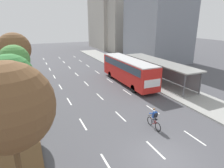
{
  "coord_description": "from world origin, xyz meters",
  "views": [
    {
      "loc": [
        -7.24,
        -8.3,
        8.32
      ],
      "look_at": [
        1.65,
        11.81,
        1.2
      ],
      "focal_mm": 31.79,
      "sensor_mm": 36.0,
      "label": 1
    }
  ],
  "objects_px": {
    "bus": "(128,69)",
    "median_tree_nearest": "(8,107)",
    "bus_shelter": "(160,69)",
    "median_tree_second": "(11,77)",
    "median_tree_fourth": "(14,49)",
    "median_tree_third": "(14,60)",
    "cyclist": "(154,119)"
  },
  "relations": [
    {
      "from": "bus_shelter",
      "to": "median_tree_second",
      "type": "xyz_separation_m",
      "value": [
        -17.92,
        -5.95,
        2.46
      ]
    },
    {
      "from": "bus_shelter",
      "to": "median_tree_second",
      "type": "height_order",
      "value": "median_tree_second"
    },
    {
      "from": "median_tree_third",
      "to": "bus",
      "type": "bearing_deg",
      "value": 1.81
    },
    {
      "from": "cyclist",
      "to": "median_tree_nearest",
      "type": "distance_m",
      "value": 10.82
    },
    {
      "from": "cyclist",
      "to": "median_tree_nearest",
      "type": "bearing_deg",
      "value": -165.15
    },
    {
      "from": "bus_shelter",
      "to": "median_tree_second",
      "type": "bearing_deg",
      "value": -161.63
    },
    {
      "from": "cyclist",
      "to": "bus",
      "type": "bearing_deg",
      "value": 71.86
    },
    {
      "from": "bus",
      "to": "median_tree_fourth",
      "type": "height_order",
      "value": "median_tree_fourth"
    },
    {
      "from": "cyclist",
      "to": "median_tree_third",
      "type": "xyz_separation_m",
      "value": [
        -9.84,
        10.82,
        3.61
      ]
    },
    {
      "from": "bus",
      "to": "median_tree_nearest",
      "type": "xyz_separation_m",
      "value": [
        -13.43,
        -13.83,
        2.66
      ]
    },
    {
      "from": "bus_shelter",
      "to": "median_tree_nearest",
      "type": "height_order",
      "value": "median_tree_nearest"
    },
    {
      "from": "median_tree_nearest",
      "to": "median_tree_third",
      "type": "xyz_separation_m",
      "value": [
        -0.1,
        13.41,
        -0.32
      ]
    },
    {
      "from": "median_tree_second",
      "to": "bus",
      "type": "bearing_deg",
      "value": 27.61
    },
    {
      "from": "median_tree_nearest",
      "to": "median_tree_second",
      "type": "relative_size",
      "value": 1.12
    },
    {
      "from": "bus",
      "to": "median_tree_third",
      "type": "xyz_separation_m",
      "value": [
        -13.53,
        -0.43,
        2.34
      ]
    },
    {
      "from": "cyclist",
      "to": "median_tree_second",
      "type": "bearing_deg",
      "value": 157.5
    },
    {
      "from": "median_tree_third",
      "to": "median_tree_fourth",
      "type": "distance_m",
      "value": 6.71
    },
    {
      "from": "cyclist",
      "to": "median_tree_third",
      "type": "relative_size",
      "value": 0.31
    },
    {
      "from": "bus",
      "to": "median_tree_second",
      "type": "bearing_deg",
      "value": -152.39
    },
    {
      "from": "bus",
      "to": "median_tree_second",
      "type": "height_order",
      "value": "median_tree_second"
    },
    {
      "from": "bus_shelter",
      "to": "median_tree_third",
      "type": "distance_m",
      "value": 18.0
    },
    {
      "from": "cyclist",
      "to": "median_tree_second",
      "type": "relative_size",
      "value": 0.31
    },
    {
      "from": "bus",
      "to": "cyclist",
      "type": "distance_m",
      "value": 11.91
    },
    {
      "from": "bus",
      "to": "median_tree_third",
      "type": "relative_size",
      "value": 1.93
    },
    {
      "from": "median_tree_third",
      "to": "median_tree_fourth",
      "type": "xyz_separation_m",
      "value": [
        -0.14,
        6.7,
        0.29
      ]
    },
    {
      "from": "median_tree_third",
      "to": "median_tree_fourth",
      "type": "bearing_deg",
      "value": 91.18
    },
    {
      "from": "median_tree_fourth",
      "to": "median_tree_third",
      "type": "bearing_deg",
      "value": -88.82
    },
    {
      "from": "median_tree_nearest",
      "to": "cyclist",
      "type": "bearing_deg",
      "value": 14.85
    },
    {
      "from": "median_tree_third",
      "to": "median_tree_fourth",
      "type": "relative_size",
      "value": 0.87
    },
    {
      "from": "bus",
      "to": "median_tree_fourth",
      "type": "bearing_deg",
      "value": 155.34
    },
    {
      "from": "median_tree_second",
      "to": "median_tree_third",
      "type": "bearing_deg",
      "value": 89.06
    },
    {
      "from": "cyclist",
      "to": "median_tree_fourth",
      "type": "distance_m",
      "value": 20.54
    }
  ]
}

